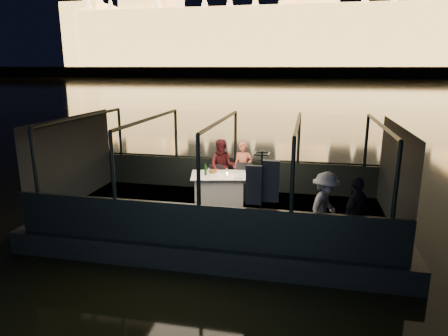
% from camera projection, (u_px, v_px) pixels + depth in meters
% --- Properties ---
extents(river_water, '(500.00, 500.00, 0.00)m').
position_uv_depth(river_water, '(300.00, 86.00, 85.98)').
color(river_water, black).
rests_on(river_water, ground).
extents(boat_hull, '(8.60, 4.40, 1.00)m').
position_uv_depth(boat_hull, '(221.00, 231.00, 10.12)').
color(boat_hull, black).
rests_on(boat_hull, river_water).
extents(boat_deck, '(8.00, 4.00, 0.04)m').
position_uv_depth(boat_deck, '(221.00, 213.00, 10.00)').
color(boat_deck, black).
rests_on(boat_deck, boat_hull).
extents(gunwale_port, '(8.00, 0.08, 0.90)m').
position_uv_depth(gunwale_port, '(235.00, 175.00, 11.78)').
color(gunwale_port, black).
rests_on(gunwale_port, boat_deck).
extents(gunwale_starboard, '(8.00, 0.08, 0.90)m').
position_uv_depth(gunwale_starboard, '(199.00, 226.00, 7.99)').
color(gunwale_starboard, black).
rests_on(gunwale_starboard, boat_deck).
extents(cabin_glass_port, '(8.00, 0.02, 1.40)m').
position_uv_depth(cabin_glass_port, '(235.00, 136.00, 11.50)').
color(cabin_glass_port, '#99B2B2').
rests_on(cabin_glass_port, gunwale_port).
extents(cabin_glass_starboard, '(8.00, 0.02, 1.40)m').
position_uv_depth(cabin_glass_starboard, '(198.00, 170.00, 7.70)').
color(cabin_glass_starboard, '#99B2B2').
rests_on(cabin_glass_starboard, gunwale_starboard).
extents(cabin_roof_glass, '(8.00, 4.00, 0.02)m').
position_uv_depth(cabin_roof_glass, '(221.00, 121.00, 9.43)').
color(cabin_roof_glass, '#99B2B2').
rests_on(cabin_roof_glass, boat_deck).
extents(end_wall_fore, '(0.02, 4.00, 2.30)m').
position_uv_depth(end_wall_fore, '(73.00, 160.00, 10.51)').
color(end_wall_fore, black).
rests_on(end_wall_fore, boat_deck).
extents(end_wall_aft, '(0.02, 4.00, 2.30)m').
position_uv_depth(end_wall_aft, '(395.00, 177.00, 8.91)').
color(end_wall_aft, black).
rests_on(end_wall_aft, boat_deck).
extents(canopy_ribs, '(8.00, 4.00, 2.30)m').
position_uv_depth(canopy_ribs, '(221.00, 168.00, 9.71)').
color(canopy_ribs, black).
rests_on(canopy_ribs, boat_deck).
extents(embankment, '(400.00, 140.00, 6.00)m').
position_uv_depth(embankment, '(306.00, 73.00, 209.01)').
color(embankment, '#423D33').
rests_on(embankment, ground).
extents(parliament_building, '(220.00, 32.00, 60.00)m').
position_uv_depth(parliament_building, '(309.00, 6.00, 168.91)').
color(parliament_building, '#F2D18C').
rests_on(parliament_building, embankment).
extents(dining_table_central, '(1.65, 1.35, 0.77)m').
position_uv_depth(dining_table_central, '(219.00, 188.00, 10.66)').
color(dining_table_central, white).
rests_on(dining_table_central, boat_deck).
extents(chair_port_left, '(0.42, 0.42, 0.86)m').
position_uv_depth(chair_port_left, '(215.00, 180.00, 11.17)').
color(chair_port_left, black).
rests_on(chair_port_left, boat_deck).
extents(chair_port_right, '(0.49, 0.49, 0.96)m').
position_uv_depth(chair_port_right, '(243.00, 183.00, 10.96)').
color(chair_port_right, black).
rests_on(chair_port_right, boat_deck).
extents(coat_stand, '(0.65, 0.57, 1.99)m').
position_uv_depth(coat_stand, '(261.00, 205.00, 7.87)').
color(coat_stand, black).
rests_on(coat_stand, boat_deck).
extents(person_woman_coral, '(0.56, 0.39, 1.52)m').
position_uv_depth(person_woman_coral, '(243.00, 169.00, 11.27)').
color(person_woman_coral, '#CD674A').
rests_on(person_woman_coral, boat_deck).
extents(person_man_maroon, '(0.75, 0.59, 1.57)m').
position_uv_depth(person_man_maroon, '(222.00, 168.00, 11.33)').
color(person_man_maroon, '#411217').
rests_on(person_man_maroon, boat_deck).
extents(passenger_stripe, '(0.90, 1.13, 1.52)m').
position_uv_depth(passenger_stripe, '(325.00, 204.00, 8.03)').
color(passenger_stripe, white).
rests_on(passenger_stripe, boat_deck).
extents(passenger_dark, '(0.81, 0.96, 1.53)m').
position_uv_depth(passenger_dark, '(356.00, 211.00, 7.69)').
color(passenger_dark, black).
rests_on(passenger_dark, boat_deck).
extents(wine_bottle, '(0.09, 0.09, 0.32)m').
position_uv_depth(wine_bottle, '(206.00, 170.00, 10.51)').
color(wine_bottle, '#143715').
rests_on(wine_bottle, dining_table_central).
extents(bread_basket, '(0.21, 0.21, 0.08)m').
position_uv_depth(bread_basket, '(213.00, 171.00, 10.76)').
color(bread_basket, brown).
rests_on(bread_basket, dining_table_central).
extents(amber_candle, '(0.06, 0.06, 0.08)m').
position_uv_depth(amber_candle, '(227.00, 174.00, 10.45)').
color(amber_candle, '#F5A03D').
rests_on(amber_candle, dining_table_central).
extents(plate_near, '(0.27, 0.27, 0.02)m').
position_uv_depth(plate_near, '(238.00, 177.00, 10.29)').
color(plate_near, silver).
rests_on(plate_near, dining_table_central).
extents(plate_far, '(0.30, 0.30, 0.02)m').
position_uv_depth(plate_far, '(218.00, 172.00, 10.80)').
color(plate_far, white).
rests_on(plate_far, dining_table_central).
extents(wine_glass_white, '(0.08, 0.08, 0.21)m').
position_uv_depth(wine_glass_white, '(209.00, 172.00, 10.43)').
color(wine_glass_white, white).
rests_on(wine_glass_white, dining_table_central).
extents(wine_glass_red, '(0.07, 0.07, 0.17)m').
position_uv_depth(wine_glass_red, '(234.00, 169.00, 10.75)').
color(wine_glass_red, white).
rests_on(wine_glass_red, dining_table_central).
extents(wine_glass_empty, '(0.08, 0.08, 0.21)m').
position_uv_depth(wine_glass_empty, '(227.00, 173.00, 10.38)').
color(wine_glass_empty, white).
rests_on(wine_glass_empty, dining_table_central).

